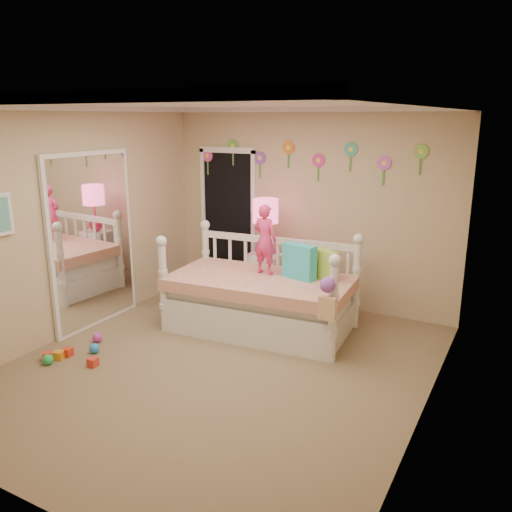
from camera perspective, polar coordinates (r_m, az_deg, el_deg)
The scene contains 17 objects.
floor at distance 5.49m, azimuth -3.99°, elevation -11.97°, with size 4.00×4.50×0.01m, color #7F684C.
ceiling at distance 4.90m, azimuth -4.56°, elevation 16.30°, with size 4.00×4.50×0.01m, color white.
back_wall at distance 6.99m, azimuth 5.76°, elevation 5.15°, with size 4.00×0.01×2.60m, color tan.
left_wall at distance 6.32m, azimuth -19.74°, elevation 3.30°, with size 0.01×4.50×2.60m, color tan.
right_wall at distance 4.33m, azimuth 18.66°, elevation -1.69°, with size 0.01×4.50×2.60m, color tan.
crown_molding at distance 4.90m, azimuth -4.56°, elevation 15.94°, with size 4.00×4.50×0.06m, color white, non-canonical shape.
daybed at distance 6.19m, azimuth 0.51°, elevation -2.86°, with size 2.17×1.17×1.18m, color white, non-canonical shape.
pillow_turquoise at distance 6.07m, azimuth 4.73°, elevation -0.61°, with size 0.41×0.14×0.41m, color #24A6B7.
pillow_lime at distance 6.09m, azimuth 7.46°, elevation -0.94°, with size 0.36×0.13×0.34m, color #9AC53C.
child at distance 6.18m, azimuth 0.98°, elevation 1.81°, with size 0.31×0.20×0.84m, color #F5377C.
nightstand at distance 7.00m, azimuth 1.00°, elevation -2.66°, with size 0.44×0.33×0.73m, color white.
table_lamp at distance 6.79m, azimuth 1.04°, elevation 4.18°, with size 0.33×0.33×0.73m.
closet_doorway at distance 7.59m, azimuth -3.08°, elevation 3.94°, with size 0.90×0.04×2.07m, color black.
flower_decals at distance 6.94m, azimuth 5.16°, elevation 10.41°, with size 3.40×0.02×0.50m, color #B2668C, non-canonical shape.
mirror_closet at distance 6.54m, azimuth -17.38°, elevation 1.62°, with size 0.07×1.30×2.10m, color white.
hanging_bag at distance 5.27m, azimuth 7.67°, elevation -4.76°, with size 0.20×0.16×0.36m, color beige, non-canonical shape.
toy_scatter at distance 5.94m, azimuth -19.57°, elevation -10.09°, with size 0.80×1.30×0.11m, color #996666, non-canonical shape.
Camera 1 is at (2.66, -4.11, 2.48)m, focal length 36.71 mm.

